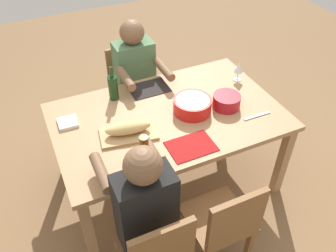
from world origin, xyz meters
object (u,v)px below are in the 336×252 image
Objects in this scene: chair_far_center at (224,224)px; wine_bottle at (113,87)px; chair_far_right at (156,252)px; wine_glass at (239,68)px; beer_bottle at (144,150)px; napkin_stack at (68,123)px; diner_near_center at (136,75)px; serving_bowl_pasta at (192,105)px; bread_loaf at (128,128)px; dining_table at (168,123)px; chair_near_center at (131,85)px; cutting_board at (129,134)px; serving_bowl_fruit at (227,100)px; diner_far_right at (143,207)px.

chair_far_center is 2.93× the size of wine_bottle.
wine_glass is (-1.21, -1.05, 0.37)m from chair_far_right.
napkin_stack is (0.37, -0.59, -0.10)m from beer_bottle.
diner_near_center is 0.90m from wine_glass.
diner_near_center is 0.74m from serving_bowl_pasta.
serving_bowl_pasta is 0.93m from napkin_stack.
bread_loaf is at bearing 5.48° from serving_bowl_pasta.
dining_table is 2.02× the size of chair_near_center.
wine_glass is (-1.08, -0.28, 0.11)m from cutting_board.
diner_near_center is at bearing -75.39° from serving_bowl_pasta.
beer_bottle reaches higher than serving_bowl_fruit.
napkin_stack is at bearing -77.44° from chair_far_right.
dining_table is 12.24× the size of napkin_stack.
diner_near_center is at bearing -109.17° from diner_far_right.
wine_bottle is at bearing -76.23° from chair_far_center.
napkin_stack is (0.24, -1.07, 0.27)m from chair_far_right.
chair_far_center and chair_far_right have the same top height.
diner_near_center reaches higher than serving_bowl_pasta.
chair_far_right is 2.94× the size of serving_bowl_pasta.
cutting_board is at bearing 5.48° from serving_bowl_pasta.
chair_near_center is 0.71× the size of diner_far_right.
diner_far_right reaches higher than serving_bowl_pasta.
chair_far_center is 1.34m from wine_glass.
diner_near_center is 1.62m from chair_far_right.
wine_glass is (-1.21, -0.87, 0.16)m from diner_far_right.
wine_bottle is (0.30, -1.23, 0.37)m from chair_far_center.
napkin_stack is at bearing -14.66° from serving_bowl_fruit.
chair_far_center is at bearing 77.30° from serving_bowl_pasta.
wine_glass is (-0.74, -0.19, 0.19)m from dining_table.
dining_table is at bearing 90.00° from diner_near_center.
diner_near_center is 5.64× the size of serving_bowl_fruit.
beer_bottle is at bearing 74.70° from chair_near_center.
dining_table is 0.55m from beer_bottle.
wine_bottle reaches higher than chair_far_center.
diner_far_right reaches higher than wine_glass.
serving_bowl_pasta reaches higher than napkin_stack.
beer_bottle is (0.34, 1.06, 0.15)m from diner_near_center.
chair_far_right is at bearing 102.56° from napkin_stack.
serving_bowl_fruit is at bearing 167.93° from serving_bowl_pasta.
cutting_board is (0.35, 0.76, 0.05)m from diner_near_center.
chair_far_center is 6.07× the size of napkin_stack.
serving_bowl_fruit is 0.67× the size of bread_loaf.
serving_bowl_fruit is at bearing -147.66° from diner_far_right.
diner_near_center is 0.85m from napkin_stack.
diner_near_center is 1.55m from chair_far_center.
cutting_board is at bearing 140.63° from napkin_stack.
diner_near_center is at bearing -114.38° from cutting_board.
diner_far_right is 1.07m from wine_bottle.
chair_far_center is at bearing 123.51° from napkin_stack.
diner_far_right reaches higher than chair_far_center.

